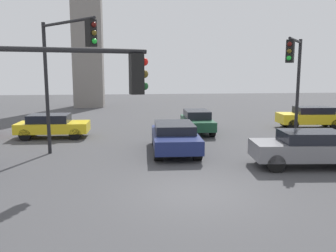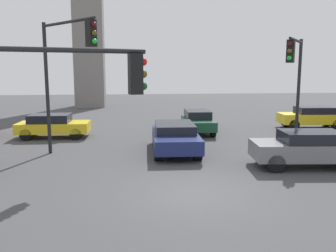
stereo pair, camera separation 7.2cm
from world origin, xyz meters
name	(u,v)px [view 2 (the right image)]	position (x,y,z in m)	size (l,w,h in m)	color
ground_plane	(194,193)	(0.00, 0.00, 0.00)	(96.57, 96.57, 0.00)	#424244
traffic_light_0	(295,70)	(5.90, 5.70, 3.83)	(1.76, 2.30, 5.36)	black
traffic_light_1	(60,94)	(-3.58, -1.94, 3.26)	(4.13, 1.10, 4.55)	black
traffic_light_2	(66,60)	(-4.55, 4.92, 4.26)	(2.60, 2.93, 5.91)	black
car_0	(175,136)	(0.17, 5.82, 0.73)	(2.26, 4.81, 1.34)	navy
car_2	(312,117)	(10.18, 11.64, 0.77)	(4.28, 2.10, 1.44)	yellow
car_4	(53,125)	(-6.30, 10.14, 0.72)	(4.02, 1.92, 1.35)	yellow
car_5	(198,121)	(2.28, 10.82, 0.74)	(1.82, 4.14, 1.38)	#19472D
car_7	(307,148)	(5.02, 2.53, 0.78)	(4.31, 2.20, 1.44)	slate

